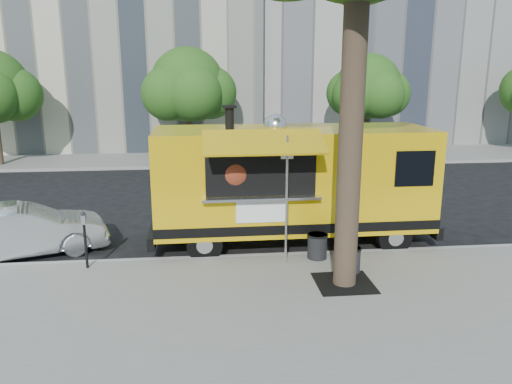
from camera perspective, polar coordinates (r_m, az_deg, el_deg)
ground at (r=13.16m, az=-4.44°, el=-6.47°), size 120.00×120.00×0.00m
sidewalk at (r=9.47m, az=-3.69°, el=-14.43°), size 60.00×6.00×0.15m
curb at (r=12.26m, az=-4.31°, el=-7.64°), size 60.00×0.14×0.16m
far_sidewalk at (r=26.23m, az=-5.34°, el=3.93°), size 60.00×5.00×0.15m
tree_well at (r=10.90m, az=10.03°, el=-10.21°), size 1.20×1.20×0.02m
far_tree_b at (r=25.06m, az=-7.85°, el=12.05°), size 3.60×3.60×5.50m
far_tree_c at (r=26.11m, az=12.73°, el=11.66°), size 3.24×3.24×5.21m
sign_post at (r=11.28m, az=3.52°, el=-0.09°), size 0.28×0.06×3.00m
parking_meter at (r=11.87m, az=-19.00°, el=-4.48°), size 0.11×0.11×1.33m
food_truck at (r=13.03m, az=4.07°, el=1.23°), size 7.42×3.46×3.67m
sedan at (r=13.71m, az=-25.03°, el=-4.06°), size 4.19×2.63×1.30m
trash_bin_left at (r=12.07m, az=7.01°, el=-6.06°), size 0.50×0.50×0.60m
trash_bin_right at (r=11.40m, az=10.74°, el=-7.49°), size 0.48×0.48×0.58m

